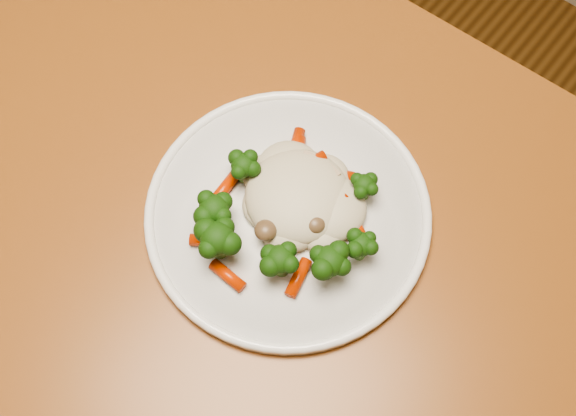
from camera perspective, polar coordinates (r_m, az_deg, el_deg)
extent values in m
cube|color=#945322|center=(0.74, -5.61, -2.48)|extent=(1.10, 0.75, 0.04)
cube|color=#945322|center=(1.36, -11.74, 12.37)|extent=(0.06, 0.06, 0.71)
cylinder|color=white|center=(0.72, 0.00, -0.50)|extent=(0.28, 0.28, 0.01)
ellipsoid|color=beige|center=(0.70, 0.78, 1.36)|extent=(0.12, 0.11, 0.05)
ellipsoid|color=black|center=(0.69, -5.78, -0.50)|extent=(0.05, 0.05, 0.04)
ellipsoid|color=black|center=(0.68, -5.53, -2.82)|extent=(0.05, 0.05, 0.05)
ellipsoid|color=black|center=(0.67, -0.62, -4.41)|extent=(0.04, 0.04, 0.04)
ellipsoid|color=black|center=(0.67, 3.27, -4.57)|extent=(0.05, 0.05, 0.04)
ellipsoid|color=black|center=(0.68, 5.74, -3.18)|extent=(0.04, 0.04, 0.03)
ellipsoid|color=black|center=(0.71, 5.98, 1.51)|extent=(0.04, 0.04, 0.03)
ellipsoid|color=black|center=(0.71, -3.50, 3.01)|extent=(0.04, 0.04, 0.04)
cylinder|color=red|center=(0.74, 0.54, 4.64)|extent=(0.03, 0.05, 0.01)
cylinder|color=red|center=(0.72, 3.81, 2.70)|extent=(0.04, 0.03, 0.01)
cylinder|color=red|center=(0.70, 5.33, -1.29)|extent=(0.05, 0.04, 0.01)
cylinder|color=red|center=(0.72, -5.09, 1.50)|extent=(0.02, 0.04, 0.01)
cylinder|color=red|center=(0.70, -6.07, -2.60)|extent=(0.04, 0.03, 0.01)
cylinder|color=red|center=(0.68, -4.80, -5.34)|extent=(0.04, 0.01, 0.01)
cylinder|color=red|center=(0.68, 0.82, -5.53)|extent=(0.02, 0.04, 0.01)
cylinder|color=red|center=(0.69, 3.40, -0.27)|extent=(0.02, 0.04, 0.01)
cylinder|color=red|center=(0.71, 1.47, 3.42)|extent=(0.03, 0.04, 0.01)
cylinder|color=red|center=(0.73, 0.84, 4.15)|extent=(0.03, 0.04, 0.01)
ellipsoid|color=brown|center=(0.69, 0.79, 0.26)|extent=(0.02, 0.02, 0.02)
ellipsoid|color=brown|center=(0.68, 2.15, -1.23)|extent=(0.02, 0.02, 0.01)
ellipsoid|color=brown|center=(0.70, -0.77, 1.94)|extent=(0.02, 0.02, 0.01)
ellipsoid|color=brown|center=(0.68, -1.78, -1.77)|extent=(0.02, 0.02, 0.02)
cube|color=tan|center=(0.72, 1.79, 3.71)|extent=(0.02, 0.02, 0.01)
cube|color=tan|center=(0.71, 3.39, 2.71)|extent=(0.02, 0.02, 0.01)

